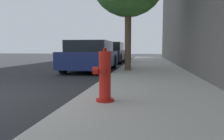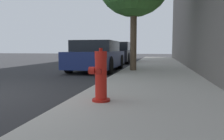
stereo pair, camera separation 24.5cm
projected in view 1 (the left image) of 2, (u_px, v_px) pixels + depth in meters
name	position (u px, v px, depth m)	size (l,w,h in m)	color
sidewalk_slab	(157.00, 108.00, 3.29)	(2.75, 40.00, 0.12)	#B7B2A8
fire_hydrant	(104.00, 77.00, 3.47)	(0.34, 0.36, 0.85)	red
parked_car_near	(91.00, 56.00, 9.49)	(1.82, 3.92, 1.30)	navy
parked_car_mid	(111.00, 53.00, 14.81)	(1.77, 3.92, 1.40)	black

